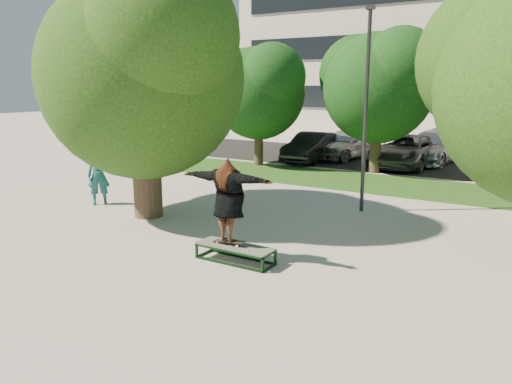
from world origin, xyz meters
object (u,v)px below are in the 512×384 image
Objects in this scene: car_dark at (312,147)px; lamppost at (366,109)px; bystander at (99,175)px; car_silver_b at (433,147)px; grind_box at (235,253)px; car_grey at (406,151)px; car_silver_a at (347,143)px; tree_left at (142,65)px.

lamppost is at bearing -57.44° from car_dark.
bystander reaches higher than car_silver_b.
bystander is at bearing 162.74° from grind_box.
car_silver_a is at bearing 166.61° from car_grey.
bystander is (-7.62, -3.75, -2.18)m from lamppost.
bystander is 0.43× the size of car_dark.
bystander is at bearing -100.22° from car_dark.
tree_left is 14.40m from car_grey.
grind_box is 0.38× the size of car_silver_a.
tree_left is at bearing 156.45° from grind_box.
lamppost is 1.12× the size of car_grey.
lamppost reaches higher than grind_box.
car_silver_b is (0.79, 2.07, 0.04)m from car_grey.
bystander is at bearing -108.83° from car_silver_b.
tree_left is 6.70m from lamppost.
tree_left is 3.66× the size of bystander.
car_silver_a is (-3.92, 16.30, 0.62)m from grind_box.
lamppost is 9.81m from car_grey.
car_grey is 0.99× the size of car_silver_b.
grind_box is at bearing -23.55° from tree_left.
lamppost is at bearing 82.60° from grind_box.
lamppost reaches higher than bystander.
grind_box is (-0.76, -5.88, -2.96)m from lamppost.
lamppost is at bearing -55.15° from car_silver_a.
tree_left is at bearing -89.40° from car_dark.
lamppost is (5.29, 3.91, -1.27)m from tree_left.
grind_box is (4.53, -1.97, -4.23)m from tree_left.
bystander is at bearing -153.82° from lamppost.
tree_left is 1.16× the size of lamppost.
car_grey is at bearing 97.80° from lamppost.
car_dark is at bearing -144.46° from car_silver_b.
lamppost reaches higher than car_dark.
lamppost is 1.12× the size of car_silver_b.
bystander reaches higher than car_silver_a.
lamppost is 11.66m from car_silver_a.
car_dark is (-0.55, 12.41, -3.68)m from tree_left.
car_silver_a is (0.61, 14.32, -3.61)m from tree_left.
grind_box is 0.40× the size of car_dark.
car_silver_a is at bearing 33.75° from bystander.
tree_left is at bearing -143.58° from lamppost.
grind_box is 15.33m from car_grey.
car_grey is at bearing -5.60° from car_silver_a.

